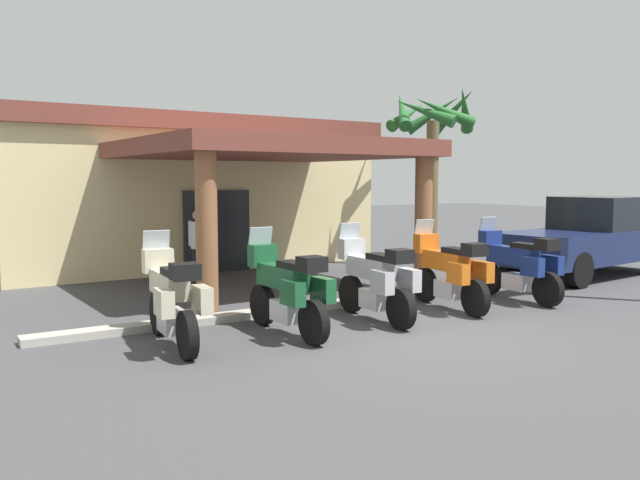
% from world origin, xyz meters
% --- Properties ---
extents(ground_plane, '(80.00, 80.00, 0.00)m').
position_xyz_m(ground_plane, '(0.00, 0.00, 0.00)').
color(ground_plane, '#424244').
extents(motel_building, '(10.75, 12.06, 4.04)m').
position_xyz_m(motel_building, '(-0.11, 10.80, 2.08)').
color(motel_building, beige).
rests_on(motel_building, ground_plane).
extents(motorcycle_cream, '(0.73, 2.21, 1.61)m').
position_xyz_m(motorcycle_cream, '(-3.46, 1.32, 0.70)').
color(motorcycle_cream, black).
rests_on(motorcycle_cream, ground_plane).
extents(motorcycle_green, '(0.71, 2.21, 1.61)m').
position_xyz_m(motorcycle_green, '(-1.72, 1.10, 0.70)').
color(motorcycle_green, black).
rests_on(motorcycle_green, ground_plane).
extents(motorcycle_silver, '(0.73, 2.21, 1.61)m').
position_xyz_m(motorcycle_silver, '(0.02, 1.18, 0.70)').
color(motorcycle_silver, black).
rests_on(motorcycle_silver, ground_plane).
extents(motorcycle_orange, '(0.78, 2.21, 1.61)m').
position_xyz_m(motorcycle_orange, '(1.75, 1.25, 0.70)').
color(motorcycle_orange, black).
rests_on(motorcycle_orange, ground_plane).
extents(motorcycle_blue, '(0.72, 2.21, 1.61)m').
position_xyz_m(motorcycle_blue, '(3.49, 1.18, 0.70)').
color(motorcycle_blue, black).
rests_on(motorcycle_blue, ground_plane).
extents(pedestrian, '(0.32, 0.48, 1.69)m').
position_xyz_m(pedestrian, '(-1.21, 6.15, 0.98)').
color(pedestrian, black).
rests_on(pedestrian, ground_plane).
extents(pickup_truck_navy, '(5.37, 2.42, 1.95)m').
position_xyz_m(pickup_truck_navy, '(7.48, 2.50, 0.94)').
color(pickup_truck_navy, black).
rests_on(pickup_truck_navy, ground_plane).
extents(palm_tree_near_portico, '(2.66, 2.66, 5.00)m').
position_xyz_m(palm_tree_near_portico, '(5.90, 6.48, 3.72)').
color(palm_tree_near_portico, brown).
rests_on(palm_tree_near_portico, ground_plane).
extents(curb_strip, '(10.68, 0.36, 0.12)m').
position_xyz_m(curb_strip, '(0.02, 2.50, 0.06)').
color(curb_strip, '#ADA89E').
rests_on(curb_strip, ground_plane).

